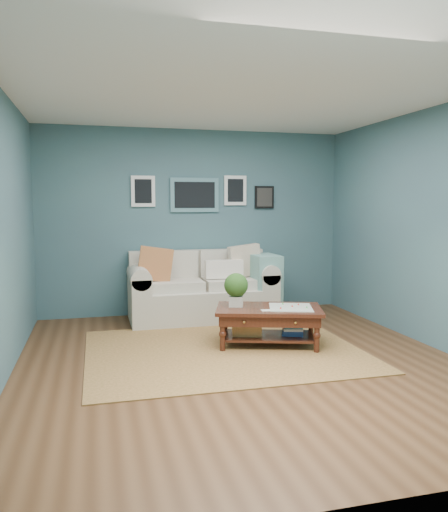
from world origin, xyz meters
name	(u,v)px	position (x,y,z in m)	size (l,w,h in m)	color
room_shell	(242,230)	(0.00, 0.06, 1.36)	(5.00, 5.02, 2.70)	brown
area_rug	(224,350)	(-0.09, 0.43, 0.01)	(2.97, 2.37, 0.01)	brown
loveseat	(208,288)	(0.09, 2.03, 0.43)	(2.06, 0.94, 1.06)	beige
coffee_table	(263,314)	(0.41, 0.54, 0.37)	(1.34, 1.02, 0.83)	#36150D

